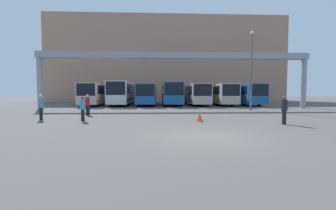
{
  "coord_description": "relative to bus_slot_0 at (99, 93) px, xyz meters",
  "views": [
    {
      "loc": [
        -2.02,
        -9.0,
        1.82
      ],
      "look_at": [
        -0.75,
        18.72,
        0.3
      ],
      "focal_mm": 24.0,
      "sensor_mm": 36.0,
      "label": 1
    }
  ],
  "objects": [
    {
      "name": "lamp_post",
      "position": [
        18.23,
        -11.38,
        2.6
      ],
      "size": [
        0.36,
        0.36,
        8.01
      ],
      "color": "#595B60",
      "rests_on": "ground"
    },
    {
      "name": "bus_slot_5",
      "position": [
        17.95,
        0.11,
        -0.03
      ],
      "size": [
        2.47,
        12.44,
        3.01
      ],
      "color": "beige",
      "rests_on": "ground"
    },
    {
      "name": "building_backdrop",
      "position": [
        10.77,
        16.4,
        6.84
      ],
      "size": [
        48.07,
        12.0,
        17.2
      ],
      "color": "tan",
      "rests_on": "ground"
    },
    {
      "name": "pedestrian_far_center",
      "position": [
        3.95,
        -19.27,
        -0.92
      ],
      "size": [
        0.33,
        0.33,
        1.59
      ],
      "rotation": [
        0.0,
        0.0,
        2.17
      ],
      "color": "black",
      "rests_on": "ground"
    },
    {
      "name": "overhead_gantry",
      "position": [
        10.77,
        -8.08,
        3.67
      ],
      "size": [
        30.92,
        0.8,
        6.4
      ],
      "color": "gray",
      "rests_on": "ground"
    },
    {
      "name": "traffic_cone",
      "position": [
        11.39,
        -19.73,
        -1.46
      ],
      "size": [
        0.48,
        0.48,
        0.61
      ],
      "color": "orange",
      "rests_on": "ground"
    },
    {
      "name": "pedestrian_mid_left",
      "position": [
        3.12,
        -15.56,
        -0.88
      ],
      "size": [
        0.35,
        0.35,
        1.67
      ],
      "rotation": [
        0.0,
        0.0,
        2.79
      ],
      "color": "black",
      "rests_on": "ground"
    },
    {
      "name": "ground_plane",
      "position": [
        10.77,
        -24.82,
        -1.77
      ],
      "size": [
        200.0,
        200.0,
        0.0
      ],
      "primitive_type": "plane",
      "color": "#514F4C"
    },
    {
      "name": "pedestrian_near_left",
      "position": [
        0.95,
        -18.52,
        -0.86
      ],
      "size": [
        0.36,
        0.36,
        1.71
      ],
      "rotation": [
        0.0,
        0.0,
        5.1
      ],
      "color": "black",
      "rests_on": "ground"
    },
    {
      "name": "bus_slot_6",
      "position": [
        21.54,
        -0.61,
        -0.03
      ],
      "size": [
        2.58,
        11.0,
        3.01
      ],
      "color": "#1959A5",
      "rests_on": "ground"
    },
    {
      "name": "bus_slot_1",
      "position": [
        3.59,
        0.0,
        0.14
      ],
      "size": [
        2.6,
        12.24,
        3.3
      ],
      "color": "silver",
      "rests_on": "ground"
    },
    {
      "name": "pedestrian_near_center",
      "position": [
        16.01,
        -21.29,
        -0.91
      ],
      "size": [
        0.34,
        0.34,
        1.62
      ],
      "rotation": [
        0.0,
        0.0,
        1.35
      ],
      "color": "black",
      "rests_on": "ground"
    },
    {
      "name": "bus_slot_4",
      "position": [
        14.36,
        -0.84,
        -0.02
      ],
      "size": [
        2.52,
        10.55,
        3.03
      ],
      "color": "beige",
      "rests_on": "ground"
    },
    {
      "name": "bus_slot_2",
      "position": [
        7.18,
        -0.7,
        -0.06
      ],
      "size": [
        2.54,
        10.82,
        2.96
      ],
      "color": "#1959A5",
      "rests_on": "ground"
    },
    {
      "name": "bus_slot_0",
      "position": [
        0.0,
        0.0,
        0.0
      ],
      "size": [
        2.48,
        12.23,
        3.06
      ],
      "color": "beige",
      "rests_on": "ground"
    },
    {
      "name": "bus_slot_3",
      "position": [
        10.77,
        -0.03,
        0.08
      ],
      "size": [
        2.61,
        12.17,
        3.2
      ],
      "color": "#1959A5",
      "rests_on": "ground"
    }
  ]
}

